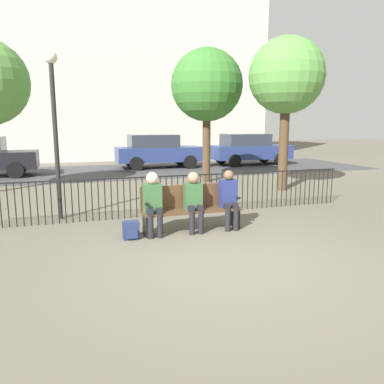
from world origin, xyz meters
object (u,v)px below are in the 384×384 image
object	(u,v)px
park_bench	(191,206)
seated_person_1	(194,198)
seated_person_2	(229,197)
backpack	(131,230)
seated_person_0	(153,200)
tree_1	(287,77)
lamp_post	(54,110)
parked_car_1	(158,151)
tree_0	(207,86)
parked_car_2	(249,149)

from	to	relation	value
park_bench	seated_person_1	bearing A→B (deg)	-81.43
seated_person_2	backpack	xyz separation A→B (m)	(-2.01, -0.09, -0.50)
seated_person_1	seated_person_0	bearing A→B (deg)	179.89
tree_1	lamp_post	bearing A→B (deg)	-165.60
backpack	park_bench	bearing A→B (deg)	10.19
seated_person_1	parked_car_1	size ratio (longest dim) A/B	0.29
seated_person_0	tree_1	distance (m)	6.92
seated_person_0	tree_1	world-z (taller)	tree_1
seated_person_1	lamp_post	size ratio (longest dim) A/B	0.33
seated_person_1	tree_0	xyz separation A→B (m)	(2.54, 6.17, 2.79)
backpack	tree_1	xyz separation A→B (m)	(5.53, 3.81, 3.40)
backpack	parked_car_2	distance (m)	13.80
seated_person_0	lamp_post	distance (m)	3.13
park_bench	lamp_post	bearing A→B (deg)	143.97
tree_0	tree_1	size ratio (longest dim) A/B	1.00
tree_1	lamp_post	size ratio (longest dim) A/B	1.31
seated_person_2	tree_1	size ratio (longest dim) A/B	0.25
seated_person_2	tree_0	bearing A→B (deg)	73.80
seated_person_1	tree_1	distance (m)	6.35
parked_car_1	parked_car_2	distance (m)	4.92
lamp_post	seated_person_2	bearing A→B (deg)	-30.84
seated_person_1	lamp_post	bearing A→B (deg)	142.29
seated_person_1	lamp_post	world-z (taller)	lamp_post
seated_person_2	park_bench	bearing A→B (deg)	170.36
backpack	seated_person_0	bearing A→B (deg)	11.90
tree_1	parked_car_1	bearing A→B (deg)	107.93
backpack	lamp_post	size ratio (longest dim) A/B	0.09
tree_1	parked_car_2	xyz separation A→B (m)	(2.50, 7.39, -2.72)
seated_person_1	lamp_post	xyz separation A→B (m)	(-2.54, 1.96, 1.73)
seated_person_0	backpack	bearing A→B (deg)	-168.10
tree_1	backpack	bearing A→B (deg)	-145.48
seated_person_2	lamp_post	world-z (taller)	lamp_post
backpack	parked_car_2	world-z (taller)	parked_car_2
lamp_post	parked_car_2	distance (m)	13.14
seated_person_1	parked_car_2	bearing A→B (deg)	58.64
backpack	parked_car_2	size ratio (longest dim) A/B	0.08
park_bench	tree_0	world-z (taller)	tree_0
backpack	tree_0	world-z (taller)	tree_0
seated_person_0	lamp_post	bearing A→B (deg)	131.31
parked_car_1	parked_car_2	size ratio (longest dim) A/B	1.00
tree_0	tree_1	world-z (taller)	same
tree_1	parked_car_2	bearing A→B (deg)	71.33
seated_person_2	tree_1	distance (m)	5.88
tree_0	parked_car_2	xyz separation A→B (m)	(4.23, 4.94, -2.63)
parked_car_1	tree_0	bearing A→B (deg)	-82.19
seated_person_0	park_bench	bearing A→B (deg)	9.22
park_bench	tree_1	size ratio (longest dim) A/B	0.42
backpack	parked_car_1	world-z (taller)	parked_car_1
seated_person_1	tree_1	xyz separation A→B (m)	(4.27, 3.71, 2.88)
park_bench	parked_car_1	bearing A→B (deg)	80.39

